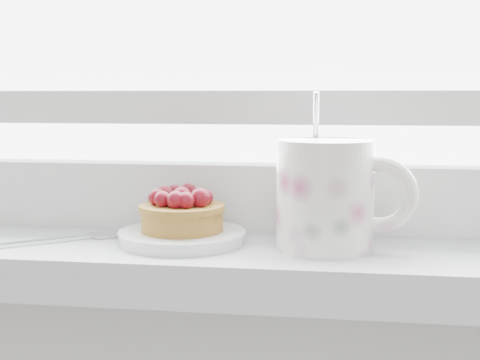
% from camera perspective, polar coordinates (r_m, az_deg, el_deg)
% --- Properties ---
extents(saucer, '(0.12, 0.12, 0.01)m').
position_cam_1_polar(saucer, '(0.65, -4.95, -4.86)').
color(saucer, white).
rests_on(saucer, windowsill).
extents(raspberry_tart, '(0.08, 0.08, 0.04)m').
position_cam_1_polar(raspberry_tart, '(0.65, -4.98, -2.68)').
color(raspberry_tart, brown).
rests_on(raspberry_tart, saucer).
extents(floral_mug, '(0.14, 0.10, 0.15)m').
position_cam_1_polar(floral_mug, '(0.62, 7.60, -1.06)').
color(floral_mug, silver).
rests_on(floral_mug, windowsill).
extents(fork, '(0.17, 0.14, 0.00)m').
position_cam_1_polar(fork, '(0.68, -15.53, -4.96)').
color(fork, silver).
rests_on(fork, windowsill).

